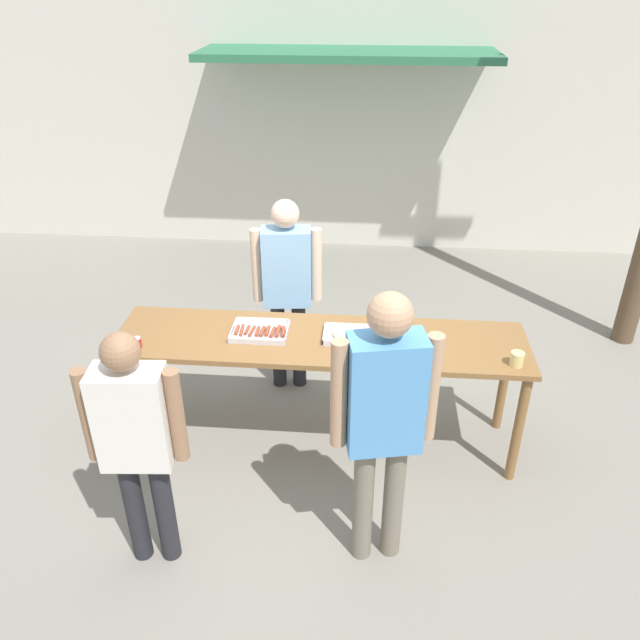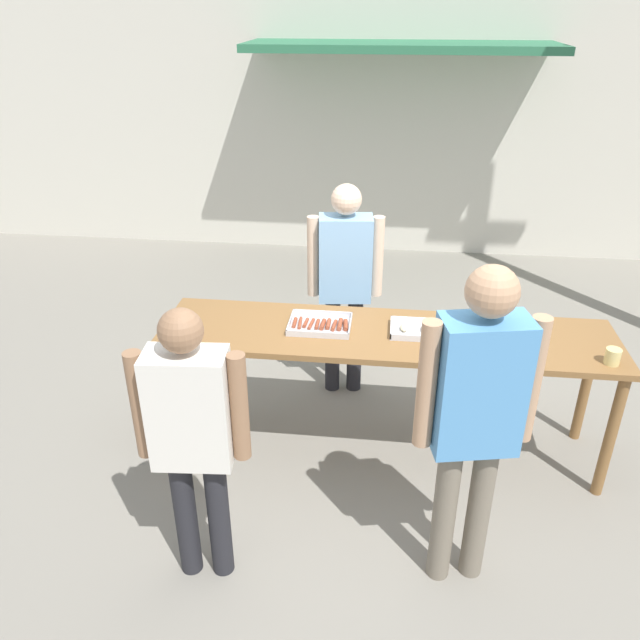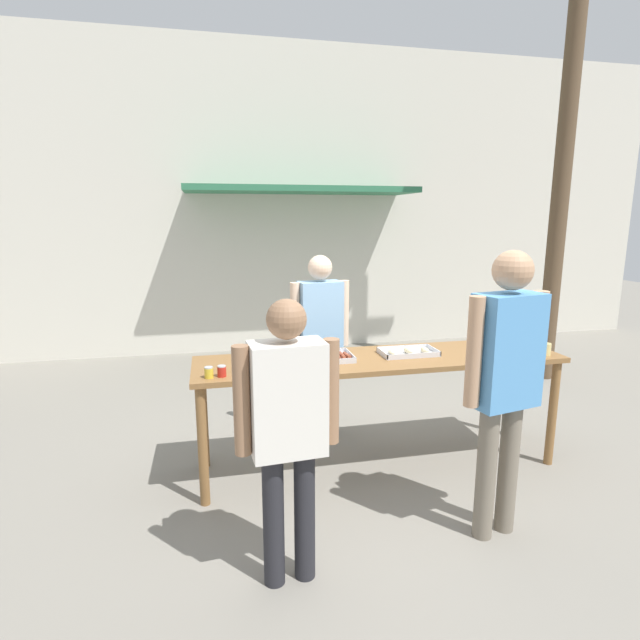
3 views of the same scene
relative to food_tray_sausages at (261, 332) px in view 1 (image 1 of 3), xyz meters
name	(u,v)px [view 1 (image 1 of 3)]	position (x,y,z in m)	size (l,w,h in m)	color
ground_plane	(320,440)	(0.43, -0.03, -0.95)	(24.00, 24.00, 0.00)	gray
building_facade_back	(349,62)	(0.43, 3.95, 1.31)	(12.00, 1.11, 4.50)	beige
serving_table	(320,350)	(0.43, -0.03, -0.12)	(2.93, 0.71, 0.93)	brown
food_tray_sausages	(261,332)	(0.00, 0.00, 0.00)	(0.40, 0.31, 0.04)	silver
food_tray_buns	(356,336)	(0.68, 0.00, 0.00)	(0.46, 0.26, 0.06)	silver
condiment_jar_mustard	(124,343)	(-0.91, -0.27, 0.03)	(0.06, 0.06, 0.08)	gold
condiment_jar_ketchup	(137,343)	(-0.82, -0.26, 0.03)	(0.06, 0.06, 0.08)	#B22319
beer_cup	(517,359)	(1.75, -0.26, 0.03)	(0.09, 0.09, 0.10)	#DBC67A
person_server_behind_table	(287,280)	(0.10, 0.70, 0.07)	(0.56, 0.25, 1.69)	#232328
person_customer_holding_hotdog	(136,435)	(-0.50, -1.20, 0.02)	(0.57, 0.25, 1.62)	#232328
person_customer_with_cup	(384,412)	(0.87, -1.06, 0.16)	(0.58, 0.30, 1.84)	#756B5B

